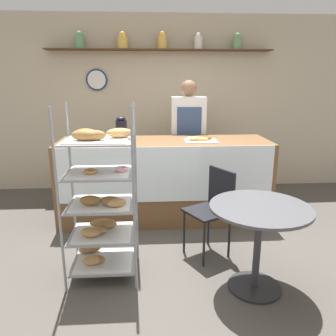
% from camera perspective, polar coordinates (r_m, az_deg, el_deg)
% --- Properties ---
extents(ground_plane, '(14.00, 14.00, 0.00)m').
position_cam_1_polar(ground_plane, '(3.34, 0.43, -16.30)').
color(ground_plane, '#4C4742').
extents(back_wall, '(10.00, 0.30, 2.70)m').
position_cam_1_polar(back_wall, '(5.30, -1.41, 11.13)').
color(back_wall, beige).
rests_on(back_wall, ground_plane).
extents(display_counter, '(2.59, 0.79, 1.02)m').
position_cam_1_polar(display_counter, '(4.16, -0.62, -2.06)').
color(display_counter, brown).
rests_on(display_counter, ground_plane).
extents(pastry_rack, '(0.62, 0.51, 1.55)m').
position_cam_1_polar(pastry_rack, '(2.92, -11.73, -5.67)').
color(pastry_rack, gray).
rests_on(pastry_rack, ground_plane).
extents(person_worker, '(0.48, 0.23, 1.74)m').
position_cam_1_polar(person_worker, '(4.69, 3.50, 5.39)').
color(person_worker, '#282833').
rests_on(person_worker, ground_plane).
extents(cafe_table, '(0.82, 0.82, 0.75)m').
position_cam_1_polar(cafe_table, '(2.83, 15.56, -9.82)').
color(cafe_table, '#262628').
rests_on(cafe_table, ground_plane).
extents(cafe_chair, '(0.52, 0.52, 0.89)m').
position_cam_1_polar(cafe_chair, '(3.32, 8.01, -6.05)').
color(cafe_chair, black).
rests_on(cafe_chair, ground_plane).
extents(coffee_carafe, '(0.13, 0.13, 0.31)m').
position_cam_1_polar(coffee_carafe, '(3.90, -8.11, 6.56)').
color(coffee_carafe, black).
rests_on(coffee_carafe, display_counter).
extents(donut_tray_counter, '(0.39, 0.30, 0.05)m').
position_cam_1_polar(donut_tray_counter, '(4.02, 5.37, 5.00)').
color(donut_tray_counter, white).
rests_on(donut_tray_counter, display_counter).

